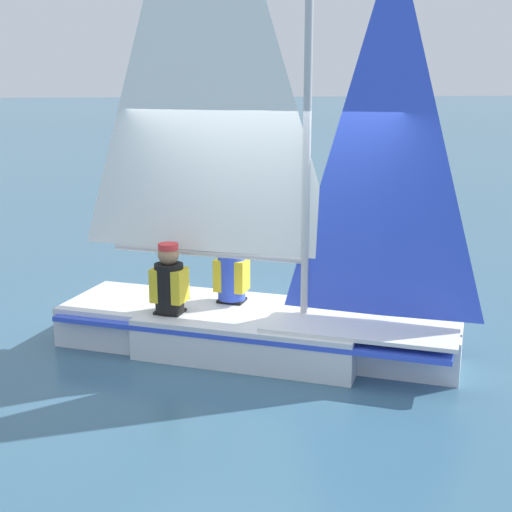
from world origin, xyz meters
The scene contains 4 objects.
ground_plane centered at (0.00, 0.00, 0.00)m, with size 260.00×260.00×0.00m, color #38607A.
sailboat_main centered at (-0.01, -0.02, 0.87)m, with size 3.12×4.23×5.67m.
sailor_helm centered at (-0.39, -0.19, 0.63)m, with size 0.41×0.42×1.16m.
sailor_crew centered at (-0.12, -0.89, 0.63)m, with size 0.41×0.42×1.16m.
Camera 1 is at (7.00, -1.34, 2.77)m, focal length 50.00 mm.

